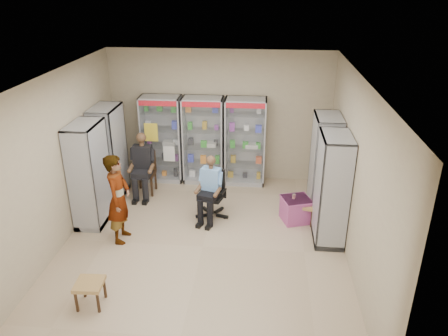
# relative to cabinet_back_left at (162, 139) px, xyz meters

# --- Properties ---
(floor) EXTENTS (6.00, 6.00, 0.00)m
(floor) POSITION_rel_cabinet_back_left_xyz_m (1.30, -2.73, -1.00)
(floor) COLOR tan
(floor) RESTS_ON ground
(room_shell) EXTENTS (5.02, 6.02, 3.01)m
(room_shell) POSITION_rel_cabinet_back_left_xyz_m (1.30, -2.73, 0.97)
(room_shell) COLOR tan
(room_shell) RESTS_ON ground
(cabinet_back_left) EXTENTS (0.90, 0.50, 2.00)m
(cabinet_back_left) POSITION_rel_cabinet_back_left_xyz_m (0.00, 0.00, 0.00)
(cabinet_back_left) COLOR silver
(cabinet_back_left) RESTS_ON floor
(cabinet_back_mid) EXTENTS (0.90, 0.50, 2.00)m
(cabinet_back_mid) POSITION_rel_cabinet_back_left_xyz_m (0.95, 0.00, 0.00)
(cabinet_back_mid) COLOR silver
(cabinet_back_mid) RESTS_ON floor
(cabinet_back_right) EXTENTS (0.90, 0.50, 2.00)m
(cabinet_back_right) POSITION_rel_cabinet_back_left_xyz_m (1.90, 0.00, 0.00)
(cabinet_back_right) COLOR silver
(cabinet_back_right) RESTS_ON floor
(cabinet_right_far) EXTENTS (0.90, 0.50, 2.00)m
(cabinet_right_far) POSITION_rel_cabinet_back_left_xyz_m (3.53, -1.13, 0.00)
(cabinet_right_far) COLOR #9FA0A6
(cabinet_right_far) RESTS_ON floor
(cabinet_right_near) EXTENTS (0.90, 0.50, 2.00)m
(cabinet_right_near) POSITION_rel_cabinet_back_left_xyz_m (3.53, -2.23, 0.00)
(cabinet_right_near) COLOR #AEB0B6
(cabinet_right_near) RESTS_ON floor
(cabinet_left_far) EXTENTS (0.90, 0.50, 2.00)m
(cabinet_left_far) POSITION_rel_cabinet_back_left_xyz_m (-0.93, -0.93, 0.00)
(cabinet_left_far) COLOR #B3B5BA
(cabinet_left_far) RESTS_ON floor
(cabinet_left_near) EXTENTS (0.90, 0.50, 2.00)m
(cabinet_left_near) POSITION_rel_cabinet_back_left_xyz_m (-0.93, -2.03, 0.00)
(cabinet_left_near) COLOR silver
(cabinet_left_near) RESTS_ON floor
(wooden_chair) EXTENTS (0.42, 0.42, 0.94)m
(wooden_chair) POSITION_rel_cabinet_back_left_xyz_m (-0.25, -0.73, -0.53)
(wooden_chair) COLOR #302212
(wooden_chair) RESTS_ON floor
(seated_customer) EXTENTS (0.44, 0.60, 1.34)m
(seated_customer) POSITION_rel_cabinet_back_left_xyz_m (-0.25, -0.78, -0.33)
(seated_customer) COLOR black
(seated_customer) RESTS_ON floor
(office_chair) EXTENTS (0.66, 0.66, 0.98)m
(office_chair) POSITION_rel_cabinet_back_left_xyz_m (1.34, -1.64, -0.51)
(office_chair) COLOR black
(office_chair) RESTS_ON floor
(seated_shopkeeper) EXTENTS (0.55, 0.66, 1.25)m
(seated_shopkeeper) POSITION_rel_cabinet_back_left_xyz_m (1.34, -1.69, -0.37)
(seated_shopkeeper) COLOR #698FD0
(seated_shopkeeper) RESTS_ON floor
(pink_trunk) EXTENTS (0.63, 0.62, 0.48)m
(pink_trunk) POSITION_rel_cabinet_back_left_xyz_m (2.99, -1.65, -0.76)
(pink_trunk) COLOR #C24D8C
(pink_trunk) RESTS_ON floor
(tea_glass) EXTENTS (0.07, 0.07, 0.09)m
(tea_glass) POSITION_rel_cabinet_back_left_xyz_m (2.93, -1.65, -0.47)
(tea_glass) COLOR #5B1707
(tea_glass) RESTS_ON pink_trunk
(woven_stool_a) EXTENTS (0.49, 0.49, 0.41)m
(woven_stool_a) POSITION_rel_cabinet_back_left_xyz_m (3.16, -1.67, -0.79)
(woven_stool_a) COLOR #A17344
(woven_stool_a) RESTS_ON floor
(woven_stool_b) EXTENTS (0.41, 0.41, 0.39)m
(woven_stool_b) POSITION_rel_cabinet_back_left_xyz_m (-0.11, -4.36, -0.80)
(woven_stool_b) COLOR #A88047
(woven_stool_b) RESTS_ON floor
(standing_man) EXTENTS (0.40, 0.61, 1.66)m
(standing_man) POSITION_rel_cabinet_back_left_xyz_m (-0.20, -2.61, -0.17)
(standing_man) COLOR gray
(standing_man) RESTS_ON floor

